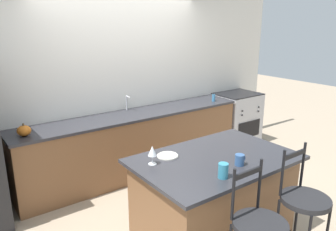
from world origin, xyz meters
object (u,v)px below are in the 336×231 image
object	(u,v)px
tumbler_cup	(223,171)
pumpkin_decoration	(24,131)
bar_stool_far	(303,211)
dinner_plate	(168,156)
oven_range	(236,119)
coffee_mug	(240,160)
wine_glass	(152,151)
soap_bottle	(214,98)

from	to	relation	value
tumbler_cup	pumpkin_decoration	bearing A→B (deg)	118.36
bar_stool_far	dinner_plate	xyz separation A→B (m)	(-0.66, 1.08, 0.31)
oven_range	tumbler_cup	size ratio (longest dim) A/B	7.21
bar_stool_far	coffee_mug	bearing A→B (deg)	114.39
bar_stool_far	coffee_mug	xyz separation A→B (m)	(-0.24, 0.53, 0.35)
bar_stool_far	oven_range	bearing A→B (deg)	52.68
bar_stool_far	coffee_mug	distance (m)	0.68
wine_glass	coffee_mug	world-z (taller)	wine_glass
bar_stool_far	pumpkin_decoration	world-z (taller)	bar_stool_far
tumbler_cup	pumpkin_decoration	xyz separation A→B (m)	(-1.11, 2.06, 0.01)
coffee_mug	tumbler_cup	bearing A→B (deg)	-163.32
coffee_mug	tumbler_cup	xyz separation A→B (m)	(-0.31, -0.09, 0.01)
bar_stool_far	tumbler_cup	size ratio (longest dim) A/B	8.92
bar_stool_far	soap_bottle	xyz separation A→B (m)	(1.26, 2.46, 0.37)
oven_range	tumbler_cup	bearing A→B (deg)	-139.61
wine_glass	tumbler_cup	distance (m)	0.67
tumbler_cup	wine_glass	bearing A→B (deg)	119.82
oven_range	dinner_plate	distance (m)	3.06
oven_range	wine_glass	bearing A→B (deg)	-151.32
oven_range	coffee_mug	bearing A→B (deg)	-137.17
bar_stool_far	tumbler_cup	distance (m)	0.79
bar_stool_far	dinner_plate	bearing A→B (deg)	121.49
oven_range	soap_bottle	distance (m)	0.88
dinner_plate	coffee_mug	bearing A→B (deg)	-52.52
oven_range	coffee_mug	size ratio (longest dim) A/B	7.88
tumbler_cup	coffee_mug	bearing A→B (deg)	16.68
bar_stool_far	dinner_plate	size ratio (longest dim) A/B	5.60
wine_glass	pumpkin_decoration	bearing A→B (deg)	117.78
oven_range	tumbler_cup	world-z (taller)	tumbler_cup
wine_glass	tumbler_cup	xyz separation A→B (m)	(0.33, -0.58, -0.06)
wine_glass	tumbler_cup	world-z (taller)	wine_glass
dinner_plate	pumpkin_decoration	xyz separation A→B (m)	(-1.00, 1.42, 0.06)
dinner_plate	pumpkin_decoration	distance (m)	1.74
wine_glass	pumpkin_decoration	distance (m)	1.68
pumpkin_decoration	coffee_mug	bearing A→B (deg)	-54.24
dinner_plate	coffee_mug	xyz separation A→B (m)	(0.42, -0.55, 0.04)
oven_range	wine_glass	xyz separation A→B (m)	(-2.85, -1.56, 0.57)
coffee_mug	wine_glass	bearing A→B (deg)	142.55
coffee_mug	pumpkin_decoration	size ratio (longest dim) A/B	0.77
tumbler_cup	soap_bottle	size ratio (longest dim) A/B	0.91
coffee_mug	oven_range	bearing A→B (deg)	42.83
pumpkin_decoration	wine_glass	bearing A→B (deg)	-62.22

